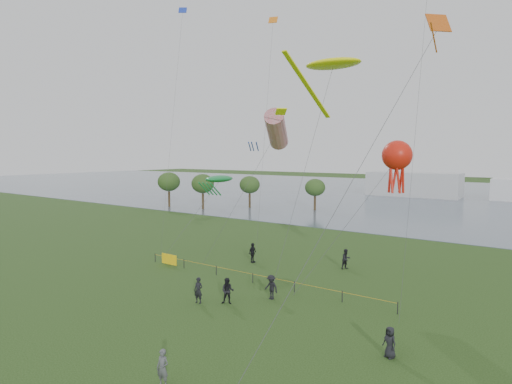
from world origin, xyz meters
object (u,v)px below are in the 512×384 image
Objects in this scene: fence at (199,265)px; kite_flyer at (163,368)px; kite_stingray at (332,65)px; kite_octopus at (397,156)px.

kite_flyer reaches higher than fence.
kite_flyer is 0.10× the size of kite_stingray.
fence is at bearing 121.18° from kite_flyer.
kite_flyer is 22.68m from kite_octopus.
kite_flyer is (12.02, -15.28, 0.33)m from fence.
kite_octopus is (4.27, 20.06, 9.67)m from kite_flyer.
kite_octopus reaches higher than kite_flyer.
kite_flyer is 0.15× the size of kite_octopus.
kite_stingray is (10.80, 4.66, 17.47)m from fence.
kite_stingray is at bearing -162.06° from kite_octopus.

